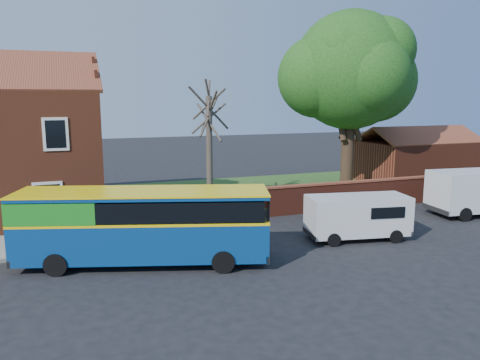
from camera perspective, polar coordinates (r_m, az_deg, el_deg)
name	(u,v)px	position (r m, az deg, el deg)	size (l,w,h in m)	color
ground	(154,283)	(16.53, -10.39, -12.24)	(120.00, 120.00, 0.00)	black
grass_strip	(310,189)	(32.67, 8.52, -1.05)	(26.00, 12.00, 0.04)	#426B28
boundary_wall	(361,194)	(27.51, 14.52, -1.65)	(22.00, 0.38, 1.60)	maroon
outbuilding	(417,160)	(37.54, 20.76, 2.29)	(8.20, 5.06, 4.17)	maroon
bus	(136,223)	(17.95, -12.60, -5.11)	(9.54, 4.97, 2.82)	navy
van_near	(358,215)	(21.38, 14.18, -4.18)	(4.67, 2.50, 1.95)	silver
large_tree	(350,75)	(32.28, 13.24, 12.40)	(9.67, 7.65, 11.79)	black
bare_tree	(209,145)	(27.08, -3.76, 4.29)	(2.58, 3.08, 6.89)	#4C4238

